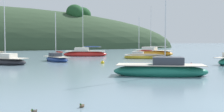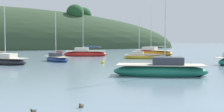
% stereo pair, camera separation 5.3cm
% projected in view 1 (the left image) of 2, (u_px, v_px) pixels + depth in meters
% --- Properties ---
extents(sailboat_black_sloop, '(5.35, 4.26, 6.61)m').
position_uv_depth(sailboat_black_sloop, '(140.00, 56.00, 45.96)').
color(sailboat_black_sloop, gold).
rests_on(sailboat_black_sloop, ground).
extents(sailboat_white_near, '(7.07, 7.83, 9.58)m').
position_uv_depth(sailboat_white_near, '(152.00, 53.00, 56.49)').
color(sailboat_white_near, orange).
rests_on(sailboat_white_near, ground).
extents(sailboat_cream_ketch, '(8.13, 4.75, 9.57)m').
position_uv_depth(sailboat_cream_ketch, '(85.00, 54.00, 52.98)').
color(sailboat_cream_ketch, red).
rests_on(sailboat_cream_ketch, ground).
extents(sailboat_red_portside, '(6.29, 5.93, 7.71)m').
position_uv_depth(sailboat_red_portside, '(3.00, 61.00, 35.27)').
color(sailboat_red_portside, '#232328').
rests_on(sailboat_red_portside, ground).
extents(sailboat_navy_dinghy, '(3.29, 5.74, 6.82)m').
position_uv_depth(sailboat_navy_dinghy, '(57.00, 59.00, 40.26)').
color(sailboat_navy_dinghy, navy).
rests_on(sailboat_navy_dinghy, ground).
extents(sailboat_blue_center, '(8.00, 5.78, 10.69)m').
position_uv_depth(sailboat_blue_center, '(161.00, 70.00, 24.19)').
color(sailboat_blue_center, '#196B56').
rests_on(sailboat_blue_center, ground).
extents(mooring_buoy_inner, '(0.44, 0.44, 0.54)m').
position_uv_depth(mooring_buoy_inner, '(103.00, 63.00, 36.41)').
color(mooring_buoy_inner, yellow).
rests_on(mooring_buoy_inner, ground).
extents(mooring_buoy_channel, '(0.44, 0.44, 0.54)m').
position_uv_depth(mooring_buoy_channel, '(191.00, 65.00, 32.78)').
color(mooring_buoy_channel, red).
rests_on(mooring_buoy_channel, ground).
extents(mooring_buoy_outer, '(0.44, 0.44, 0.54)m').
position_uv_depth(mooring_buoy_outer, '(166.00, 60.00, 41.59)').
color(mooring_buoy_outer, red).
rests_on(mooring_buoy_outer, ground).
extents(duck_lone_right, '(0.35, 0.38, 0.24)m').
position_uv_depth(duck_lone_right, '(82.00, 106.00, 12.87)').
color(duck_lone_right, '#473828').
rests_on(duck_lone_right, ground).
extents(duck_lone_left, '(0.34, 0.39, 0.24)m').
position_uv_depth(duck_lone_left, '(34.00, 112.00, 11.85)').
color(duck_lone_left, '#2D2823').
rests_on(duck_lone_left, ground).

